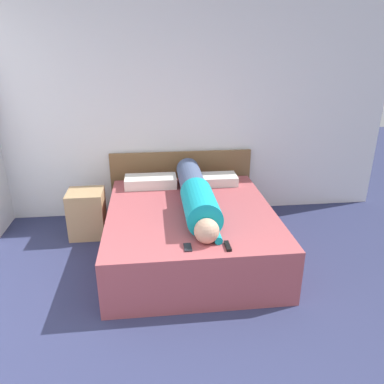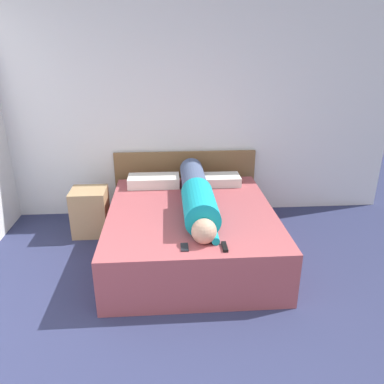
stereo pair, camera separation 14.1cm
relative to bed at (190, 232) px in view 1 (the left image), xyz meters
The scene contains 9 objects.
wall_back 1.56m from the bed, 93.02° to the left, with size 5.43×0.06×2.60m.
bed is the anchor object (origin of this frame).
headboard 1.10m from the bed, 90.00° to the left, with size 1.81×0.04×0.83m.
nightstand 1.28m from the bed, 153.43° to the left, with size 0.40×0.38×0.55m.
person_lying 0.42m from the bed, 19.95° to the left, with size 0.32×1.71×0.32m.
pillow_near_headboard 0.88m from the bed, 119.22° to the left, with size 0.61×0.29×0.12m.
pillow_second 0.85m from the bed, 63.85° to the left, with size 0.57×0.29×0.11m.
tv_remote 0.87m from the bed, 74.04° to the right, with size 0.04×0.15×0.02m.
cell_phone 0.82m from the bed, 97.92° to the right, with size 0.06×0.13×0.01m.
Camera 1 is at (-0.32, -1.37, 2.13)m, focal length 35.00 mm.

